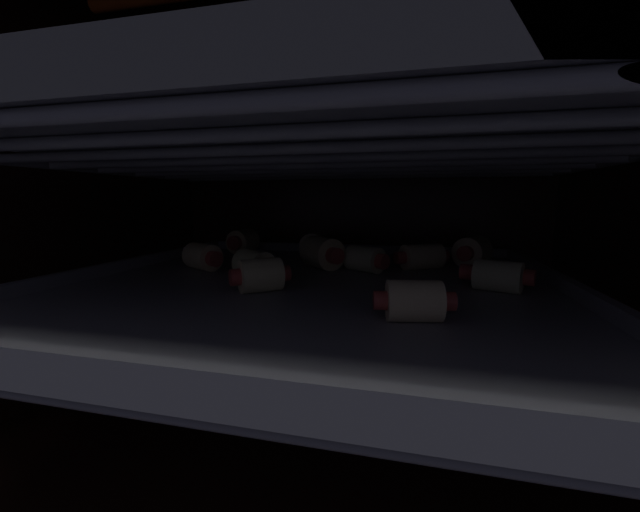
{
  "coord_description": "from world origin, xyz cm",
  "views": [
    {
      "loc": [
        8.71,
        -32.45,
        19.82
      ],
      "look_at": [
        0.0,
        2.69,
        14.58
      ],
      "focal_mm": 21.53,
      "sensor_mm": 36.0,
      "label": 1
    }
  ],
  "objects_px": {
    "pig_in_blanket_lower_8": "(260,275)",
    "pig_in_blanket_lower_0": "(203,257)",
    "oven_rack_lower": "(313,295)",
    "pig_in_blanket_lower_6": "(313,245)",
    "pig_in_blanket_lower_3": "(472,252)",
    "pig_in_blanket_upper_2": "(207,127)",
    "pig_in_blanket_upper_3": "(289,131)",
    "pig_in_blanket_upper_7": "(331,143)",
    "pig_in_blanket_lower_4": "(256,264)",
    "pig_in_blanket_upper_5": "(442,150)",
    "oven_rack_upper": "(312,162)",
    "pig_in_blanket_lower_7": "(365,259)",
    "pig_in_blanket_upper_1": "(391,139)",
    "pig_in_blanket_lower_1": "(322,253)",
    "pig_in_blanket_lower_2": "(497,275)",
    "pig_in_blanket_lower_9": "(414,301)",
    "pig_in_blanket_upper_6": "(265,153)",
    "baking_tray_upper": "(312,151)",
    "pig_in_blanket_upper_4": "(175,149)",
    "baking_tray_lower": "(313,286)",
    "pig_in_blanket_lower_5": "(243,241)",
    "pig_in_blanket_upper_0": "(406,116)",
    "pig_in_blanket_upper_8": "(488,122)",
    "pig_in_blanket_lower_10": "(422,257)"
  },
  "relations": [
    {
      "from": "pig_in_blanket_upper_7",
      "to": "pig_in_blanket_upper_8",
      "type": "distance_m",
      "value": 0.16
    },
    {
      "from": "pig_in_blanket_lower_1",
      "to": "pig_in_blanket_lower_8",
      "type": "xyz_separation_m",
      "value": [
        -0.02,
        -0.12,
        -0.0
      ]
    },
    {
      "from": "pig_in_blanket_lower_2",
      "to": "pig_in_blanket_lower_6",
      "type": "bearing_deg",
      "value": 141.94
    },
    {
      "from": "pig_in_blanket_upper_1",
      "to": "pig_in_blanket_upper_5",
      "type": "relative_size",
      "value": 1.03
    },
    {
      "from": "pig_in_blanket_upper_1",
      "to": "pig_in_blanket_upper_7",
      "type": "xyz_separation_m",
      "value": [
        -0.06,
        0.01,
        -0.0
      ]
    },
    {
      "from": "pig_in_blanket_lower_7",
      "to": "pig_in_blanket_lower_3",
      "type": "bearing_deg",
      "value": 28.11
    },
    {
      "from": "pig_in_blanket_lower_3",
      "to": "pig_in_blanket_upper_2",
      "type": "height_order",
      "value": "pig_in_blanket_upper_2"
    },
    {
      "from": "pig_in_blanket_lower_2",
      "to": "pig_in_blanket_lower_0",
      "type": "bearing_deg",
      "value": 174.39
    },
    {
      "from": "pig_in_blanket_lower_0",
      "to": "pig_in_blanket_lower_7",
      "type": "distance_m",
      "value": 0.17
    },
    {
      "from": "pig_in_blanket_lower_7",
      "to": "pig_in_blanket_upper_7",
      "type": "xyz_separation_m",
      "value": [
        -0.04,
        0.02,
        0.12
      ]
    },
    {
      "from": "baking_tray_lower",
      "to": "pig_in_blanket_lower_4",
      "type": "xyz_separation_m",
      "value": [
        -0.06,
        0.0,
        0.02
      ]
    },
    {
      "from": "oven_rack_lower",
      "to": "pig_in_blanket_lower_10",
      "type": "distance_m",
      "value": 0.13
    },
    {
      "from": "pig_in_blanket_lower_0",
      "to": "pig_in_blanket_lower_2",
      "type": "relative_size",
      "value": 0.95
    },
    {
      "from": "pig_in_blanket_lower_8",
      "to": "pig_in_blanket_lower_0",
      "type": "bearing_deg",
      "value": 141.43
    },
    {
      "from": "pig_in_blanket_lower_1",
      "to": "pig_in_blanket_upper_0",
      "type": "xyz_separation_m",
      "value": [
        0.09,
        -0.12,
        0.11
      ]
    },
    {
      "from": "pig_in_blanket_lower_2",
      "to": "pig_in_blanket_upper_3",
      "type": "distance_m",
      "value": 0.21
    },
    {
      "from": "pig_in_blanket_lower_0",
      "to": "pig_in_blanket_lower_7",
      "type": "relative_size",
      "value": 1.03
    },
    {
      "from": "baking_tray_upper",
      "to": "pig_in_blanket_upper_5",
      "type": "relative_size",
      "value": 7.69
    },
    {
      "from": "pig_in_blanket_upper_4",
      "to": "pig_in_blanket_lower_6",
      "type": "bearing_deg",
      "value": 33.25
    },
    {
      "from": "pig_in_blanket_upper_2",
      "to": "baking_tray_upper",
      "type": "bearing_deg",
      "value": 25.66
    },
    {
      "from": "baking_tray_lower",
      "to": "pig_in_blanket_upper_8",
      "type": "xyz_separation_m",
      "value": [
        0.14,
        0.01,
        0.14
      ]
    },
    {
      "from": "oven_rack_lower",
      "to": "pig_in_blanket_upper_6",
      "type": "height_order",
      "value": "pig_in_blanket_upper_6"
    },
    {
      "from": "pig_in_blanket_lower_4",
      "to": "pig_in_blanket_upper_5",
      "type": "height_order",
      "value": "pig_in_blanket_upper_5"
    },
    {
      "from": "pig_in_blanket_lower_2",
      "to": "pig_in_blanket_upper_7",
      "type": "distance_m",
      "value": 0.21
    },
    {
      "from": "pig_in_blanket_lower_9",
      "to": "oven_rack_upper",
      "type": "distance_m",
      "value": 0.16
    },
    {
      "from": "pig_in_blanket_lower_3",
      "to": "pig_in_blanket_lower_5",
      "type": "distance_m",
      "value": 0.3
    },
    {
      "from": "pig_in_blanket_upper_7",
      "to": "pig_in_blanket_lower_9",
      "type": "bearing_deg",
      "value": -63.31
    },
    {
      "from": "pig_in_blanket_lower_0",
      "to": "pig_in_blanket_lower_1",
      "type": "height_order",
      "value": "pig_in_blanket_lower_1"
    },
    {
      "from": "pig_in_blanket_upper_4",
      "to": "pig_in_blanket_upper_7",
      "type": "relative_size",
      "value": 0.99
    },
    {
      "from": "pig_in_blanket_lower_0",
      "to": "pig_in_blanket_upper_2",
      "type": "xyz_separation_m",
      "value": [
        0.05,
        -0.07,
        0.12
      ]
    },
    {
      "from": "pig_in_blanket_upper_3",
      "to": "pig_in_blanket_upper_7",
      "type": "xyz_separation_m",
      "value": [
        0.02,
        0.09,
        0.0
      ]
    },
    {
      "from": "oven_rack_lower",
      "to": "pig_in_blanket_upper_1",
      "type": "distance_m",
      "value": 0.18
    },
    {
      "from": "pig_in_blanket_upper_1",
      "to": "pig_in_blanket_upper_2",
      "type": "bearing_deg",
      "value": -139.76
    },
    {
      "from": "pig_in_blanket_lower_0",
      "to": "pig_in_blanket_lower_9",
      "type": "height_order",
      "value": "pig_in_blanket_lower_0"
    },
    {
      "from": "pig_in_blanket_lower_0",
      "to": "oven_rack_upper",
      "type": "relative_size",
      "value": 0.11
    },
    {
      "from": "oven_rack_lower",
      "to": "oven_rack_upper",
      "type": "xyz_separation_m",
      "value": [
        0.0,
        0.0,
        0.12
      ]
    },
    {
      "from": "pig_in_blanket_lower_3",
      "to": "pig_in_blanket_upper_3",
      "type": "bearing_deg",
      "value": -143.73
    },
    {
      "from": "pig_in_blanket_lower_9",
      "to": "pig_in_blanket_upper_4",
      "type": "distance_m",
      "value": 0.33
    },
    {
      "from": "pig_in_blanket_lower_8",
      "to": "pig_in_blanket_upper_6",
      "type": "xyz_separation_m",
      "value": [
        -0.07,
        0.19,
        0.12
      ]
    },
    {
      "from": "pig_in_blanket_lower_9",
      "to": "pig_in_blanket_upper_2",
      "type": "xyz_separation_m",
      "value": [
        -0.17,
        0.06,
        0.12
      ]
    },
    {
      "from": "oven_rack_upper",
      "to": "pig_in_blanket_upper_6",
      "type": "relative_size",
      "value": 9.98
    },
    {
      "from": "oven_rack_lower",
      "to": "pig_in_blanket_lower_6",
      "type": "distance_m",
      "value": 0.16
    },
    {
      "from": "pig_in_blanket_upper_2",
      "to": "pig_in_blanket_upper_6",
      "type": "relative_size",
      "value": 1.11
    },
    {
      "from": "oven_rack_upper",
      "to": "pig_in_blanket_lower_7",
      "type": "bearing_deg",
      "value": 57.82
    },
    {
      "from": "pig_in_blanket_lower_8",
      "to": "pig_in_blanket_lower_9",
      "type": "relative_size",
      "value": 0.92
    },
    {
      "from": "pig_in_blanket_upper_4",
      "to": "pig_in_blanket_upper_7",
      "type": "distance_m",
      "value": 0.18
    },
    {
      "from": "baking_tray_lower",
      "to": "oven_rack_upper",
      "type": "relative_size",
      "value": 0.83
    },
    {
      "from": "pig_in_blanket_lower_0",
      "to": "pig_in_blanket_upper_0",
      "type": "xyz_separation_m",
      "value": [
        0.21,
        -0.08,
        0.12
      ]
    },
    {
      "from": "pig_in_blanket_lower_3",
      "to": "pig_in_blanket_upper_2",
      "type": "xyz_separation_m",
      "value": [
        -0.23,
        -0.16,
        0.11
      ]
    },
    {
      "from": "pig_in_blanket_upper_0",
      "to": "pig_in_blanket_upper_7",
      "type": "bearing_deg",
      "value": 121.64
    }
  ]
}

